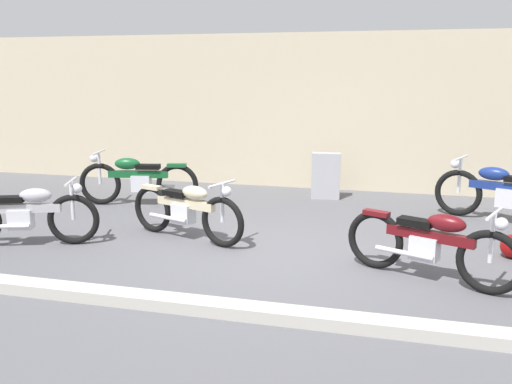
% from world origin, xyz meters
% --- Properties ---
extents(ground_plane, '(40.00, 40.00, 0.00)m').
position_xyz_m(ground_plane, '(0.00, 0.00, 0.00)').
color(ground_plane, '#56565B').
extents(building_wall, '(18.00, 0.30, 2.97)m').
position_xyz_m(building_wall, '(0.00, 4.18, 1.49)').
color(building_wall, beige).
rests_on(building_wall, ground_plane).
extents(curb_strip, '(18.00, 0.24, 0.12)m').
position_xyz_m(curb_strip, '(0.00, -1.83, 0.06)').
color(curb_strip, '#B7B2A8').
rests_on(curb_strip, ground_plane).
extents(stone_marker, '(0.52, 0.24, 0.83)m').
position_xyz_m(stone_marker, '(0.32, 3.22, 0.42)').
color(stone_marker, '#9E9EA3').
rests_on(stone_marker, ground_plane).
extents(motorcycle_blue, '(1.98, 1.00, 0.95)m').
position_xyz_m(motorcycle_blue, '(3.11, 2.28, 0.46)').
color(motorcycle_blue, black).
rests_on(motorcycle_blue, ground_plane).
extents(motorcycle_maroon, '(1.82, 0.92, 0.87)m').
position_xyz_m(motorcycle_maroon, '(1.91, -0.46, 0.42)').
color(motorcycle_maroon, black).
rests_on(motorcycle_maroon, ground_plane).
extents(motorcycle_green, '(2.04, 0.67, 0.92)m').
position_xyz_m(motorcycle_green, '(-2.75, 1.94, 0.45)').
color(motorcycle_green, black).
rests_on(motorcycle_green, ground_plane).
extents(motorcycle_cream, '(1.84, 0.82, 0.86)m').
position_xyz_m(motorcycle_cream, '(-1.21, 0.30, 0.41)').
color(motorcycle_cream, black).
rests_on(motorcycle_cream, ground_plane).
extents(motorcycle_silver, '(1.85, 0.81, 0.87)m').
position_xyz_m(motorcycle_silver, '(-3.15, -0.47, 0.42)').
color(motorcycle_silver, black).
rests_on(motorcycle_silver, ground_plane).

